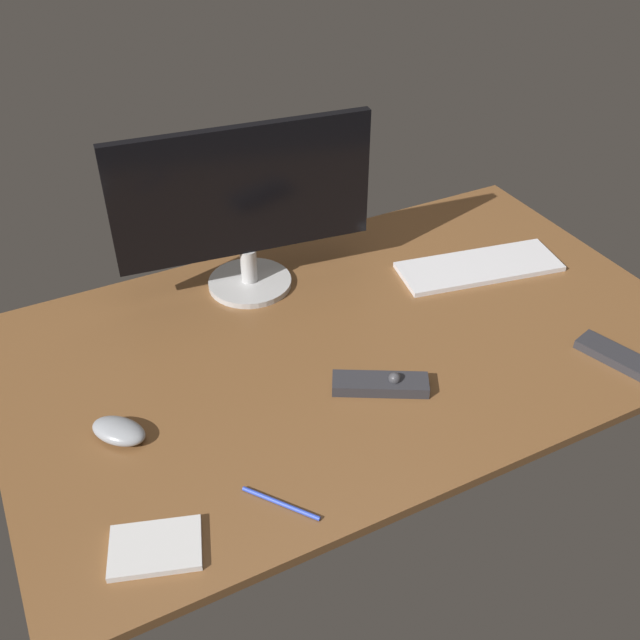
{
  "coord_description": "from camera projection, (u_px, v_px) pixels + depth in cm",
  "views": [
    {
      "loc": [
        -58.39,
        -100.73,
        95.66
      ],
      "look_at": [
        -6.27,
        1.48,
        8.0
      ],
      "focal_mm": 40.62,
      "sensor_mm": 36.0,
      "label": 1
    }
  ],
  "objects": [
    {
      "name": "pen",
      "position": [
        281.0,
        503.0,
        1.15
      ],
      "size": [
        8.98,
        11.53,
        0.73
      ],
      "primitive_type": "cylinder",
      "rotation": [
        0.0,
        1.57,
        -0.92
      ],
      "color": "blue",
      "rests_on": "desk"
    },
    {
      "name": "desk",
      "position": [
        350.0,
        342.0,
        1.5
      ],
      "size": [
        140.0,
        84.0,
        2.0
      ],
      "primitive_type": "cube",
      "color": "brown",
      "rests_on": "ground"
    },
    {
      "name": "media_remote",
      "position": [
        381.0,
        384.0,
        1.36
      ],
      "size": [
        18.45,
        13.44,
        3.86
      ],
      "rotation": [
        0.0,
        0.0,
        -0.51
      ],
      "color": "#2D2D33",
      "rests_on": "desk"
    },
    {
      "name": "monitor",
      "position": [
        245.0,
        205.0,
        1.52
      ],
      "size": [
        55.52,
        18.82,
        37.83
      ],
      "rotation": [
        0.0,
        0.0,
        -0.12
      ],
      "color": "silver",
      "rests_on": "desk"
    },
    {
      "name": "computer_mouse",
      "position": [
        119.0,
        431.0,
        1.26
      ],
      "size": [
        11.19,
        11.8,
        3.18
      ],
      "primitive_type": "ellipsoid",
      "rotation": [
        0.0,
        0.0,
        -0.88
      ],
      "color": "#999EA5",
      "rests_on": "desk"
    },
    {
      "name": "tv_remote",
      "position": [
        618.0,
        357.0,
        1.43
      ],
      "size": [
        10.01,
        17.32,
        1.85
      ],
      "primitive_type": "cube",
      "rotation": [
        0.0,
        0.0,
        -1.28
      ],
      "color": "#2D2D33",
      "rests_on": "desk"
    },
    {
      "name": "keyboard",
      "position": [
        479.0,
        267.0,
        1.7
      ],
      "size": [
        39.83,
        20.06,
        1.2
      ],
      "primitive_type": "cube",
      "rotation": [
        0.0,
        0.0,
        -0.18
      ],
      "color": "white",
      "rests_on": "desk"
    },
    {
      "name": "notepad",
      "position": [
        155.0,
        548.0,
        1.09
      ],
      "size": [
        15.99,
        13.18,
        1.15
      ],
      "primitive_type": "cube",
      "rotation": [
        0.0,
        0.0,
        -0.32
      ],
      "color": "silver",
      "rests_on": "desk"
    }
  ]
}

